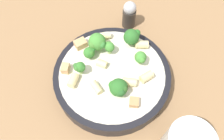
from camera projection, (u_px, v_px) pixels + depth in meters
ground_plane at (112, 81)px, 0.51m from camera, size 2.00×2.00×0.00m
pasta_bowl at (112, 76)px, 0.49m from camera, size 0.26×0.26×0.04m
broccoli_floret_0 at (132, 36)px, 0.49m from camera, size 0.04×0.04×0.04m
broccoli_floret_1 at (110, 47)px, 0.48m from camera, size 0.02×0.02×0.03m
broccoli_floret_2 at (97, 42)px, 0.48m from camera, size 0.04×0.04×0.05m
broccoli_floret_3 at (140, 58)px, 0.47m from camera, size 0.03×0.03×0.03m
broccoli_floret_4 at (89, 53)px, 0.48m from camera, size 0.03×0.03×0.03m
broccoli_floret_5 at (80, 67)px, 0.45m from camera, size 0.02×0.02×0.03m
broccoli_floret_6 at (118, 88)px, 0.43m from camera, size 0.04×0.04×0.04m
rigatoni_0 at (107, 36)px, 0.52m from camera, size 0.03×0.02×0.01m
rigatoni_1 at (96, 87)px, 0.45m from camera, size 0.03×0.02×0.01m
rigatoni_2 at (73, 80)px, 0.45m from camera, size 0.03×0.03×0.02m
rigatoni_3 at (103, 63)px, 0.48m from camera, size 0.03×0.02×0.02m
rigatoni_4 at (129, 83)px, 0.45m from camera, size 0.03×0.03×0.02m
rigatoni_5 at (142, 44)px, 0.50m from camera, size 0.03×0.03×0.02m
rigatoni_6 at (146, 77)px, 0.46m from camera, size 0.03×0.03×0.02m
chicken_chunk_0 at (65, 68)px, 0.47m from camera, size 0.02×0.03×0.02m
chicken_chunk_1 at (80, 44)px, 0.50m from camera, size 0.03×0.03×0.02m
chicken_chunk_2 at (134, 102)px, 0.43m from camera, size 0.03×0.03×0.01m
pepper_shaker at (129, 14)px, 0.56m from camera, size 0.03×0.03×0.08m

